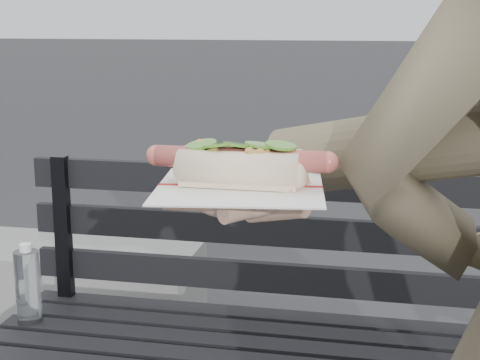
# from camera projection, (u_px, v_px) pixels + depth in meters

# --- Properties ---
(park_bench) EXTENTS (1.50, 0.44, 0.88)m
(park_bench) POSITION_uv_depth(u_px,v_px,m) (290.00, 316.00, 1.82)
(park_bench) COLOR black
(park_bench) RESTS_ON ground
(concrete_block) EXTENTS (1.20, 0.40, 0.40)m
(concrete_block) POSITION_uv_depth(u_px,v_px,m) (44.00, 294.00, 2.84)
(concrete_block) COLOR slate
(concrete_block) RESTS_ON ground
(held_hotdog) EXTENTS (0.63, 0.30, 0.20)m
(held_hotdog) POSITION_uv_depth(u_px,v_px,m) (414.00, 150.00, 0.86)
(held_hotdog) COLOR brown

